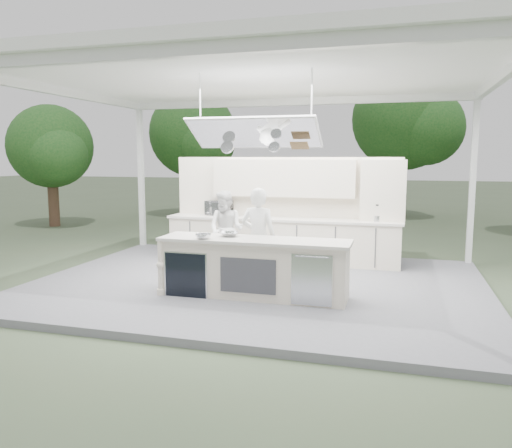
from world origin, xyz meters
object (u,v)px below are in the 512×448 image
(back_counter, at_px, (281,240))
(sous_chef, at_px, (226,229))
(head_chef, at_px, (258,237))
(demo_island, at_px, (253,268))

(back_counter, distance_m, sous_chef, 1.36)
(head_chef, height_order, sous_chef, head_chef)
(sous_chef, bearing_deg, demo_island, -51.36)
(head_chef, distance_m, sous_chef, 1.63)
(head_chef, bearing_deg, back_counter, -83.83)
(back_counter, relative_size, head_chef, 2.93)
(head_chef, xyz_separation_m, sous_chef, (-1.04, 1.25, -0.08))
(back_counter, relative_size, sous_chef, 3.21)
(back_counter, distance_m, head_chef, 2.22)
(back_counter, xyz_separation_m, head_chef, (0.10, -2.18, 0.39))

